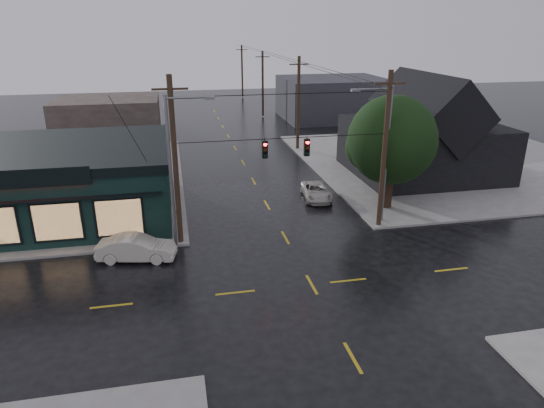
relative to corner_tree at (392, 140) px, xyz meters
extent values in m
plane|color=black|center=(-8.41, -9.51, -5.09)|extent=(160.00, 160.00, 0.00)
cube|color=gray|center=(-28.41, 10.49, -5.02)|extent=(28.00, 28.00, 0.15)
cube|color=gray|center=(11.59, 10.49, -5.02)|extent=(28.00, 28.00, 0.15)
cube|color=black|center=(-23.41, 3.49, -2.84)|extent=(16.00, 12.00, 4.20)
cube|color=black|center=(-23.41, 3.49, -0.44)|extent=(16.30, 12.30, 0.60)
cube|color=#FF1E14|center=(-23.41, -2.62, -0.49)|extent=(7.00, 0.16, 0.90)
cube|color=black|center=(6.59, 7.49, -2.69)|extent=(12.00, 11.00, 4.50)
cylinder|color=black|center=(0.00, 0.00, -3.16)|extent=(0.70, 0.70, 3.56)
sphere|color=black|center=(0.00, 0.00, 0.02)|extent=(6.25, 6.25, 6.25)
cylinder|color=black|center=(-8.41, -3.01, 1.21)|extent=(13.00, 0.04, 0.04)
cube|color=#302723|center=(-22.41, 30.49, -2.89)|extent=(12.00, 10.00, 4.40)
cube|color=#2C2D32|center=(7.59, 35.49, -2.29)|extent=(14.00, 12.00, 5.60)
imported|color=beige|center=(-17.43, -4.73, -4.37)|extent=(4.61, 2.35, 1.45)
imported|color=#B5B0A7|center=(-4.40, 3.11, -4.50)|extent=(2.44, 4.47, 1.19)
camera|label=1|loc=(-14.92, -30.74, 7.65)|focal=32.00mm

